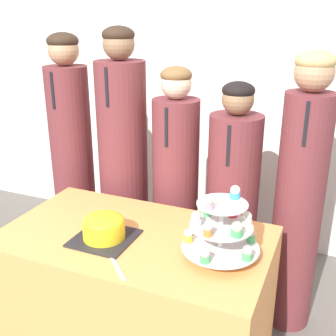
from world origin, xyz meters
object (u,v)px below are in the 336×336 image
object	(u,v)px
cupcake_stand	(222,228)
student_0	(73,163)
student_2	(175,193)
student_4	(299,201)
cake_knife	(114,261)
student_1	(124,170)
round_cake	(104,227)
student_3	(232,209)

from	to	relation	value
cupcake_stand	student_0	bearing A→B (deg)	151.90
student_2	student_4	xyz separation A→B (m)	(0.72, 0.00, 0.08)
cake_knife	student_0	distance (m)	1.17
student_4	student_1	bearing A→B (deg)	180.00
cupcake_stand	student_2	distance (m)	0.82
student_1	student_4	xyz separation A→B (m)	(1.08, -0.00, -0.02)
round_cake	cake_knife	distance (m)	0.20
student_3	student_1	bearing A→B (deg)	180.00
student_3	cake_knife	bearing A→B (deg)	-108.99
student_0	student_4	distance (m)	1.46
cake_knife	student_0	xyz separation A→B (m)	(-0.80, 0.85, 0.05)
cupcake_stand	student_1	size ratio (longest dim) A/B	0.20
student_3	student_0	bearing A→B (deg)	180.00
round_cake	student_1	size ratio (longest dim) A/B	0.16
student_2	student_3	bearing A→B (deg)	0.00
student_0	student_1	size ratio (longest dim) A/B	0.98
round_cake	student_1	xyz separation A→B (m)	(-0.28, 0.71, -0.01)
student_0	cupcake_stand	bearing A→B (deg)	-28.10
student_4	cupcake_stand	bearing A→B (deg)	-111.10
student_1	student_2	bearing A→B (deg)	-0.00
round_cake	student_4	bearing A→B (deg)	41.87
cake_knife	student_1	size ratio (longest dim) A/B	0.11
student_1	round_cake	bearing A→B (deg)	-68.19
round_cake	student_1	distance (m)	0.76
cupcake_stand	student_3	world-z (taller)	student_3
round_cake	student_4	size ratio (longest dim) A/B	0.17
cake_knife	student_2	size ratio (longest dim) A/B	0.12
student_2	student_3	size ratio (longest dim) A/B	1.04
student_1	student_4	world-z (taller)	student_1
round_cake	student_1	world-z (taller)	student_1
student_3	round_cake	bearing A→B (deg)	-120.88
student_4	round_cake	bearing A→B (deg)	-138.13
round_cake	cupcake_stand	bearing A→B (deg)	6.62
round_cake	student_0	size ratio (longest dim) A/B	0.17
cake_knife	cupcake_stand	distance (m)	0.48
round_cake	cake_knife	size ratio (longest dim) A/B	1.53
cupcake_stand	student_0	world-z (taller)	student_0
student_2	cake_knife	bearing A→B (deg)	-85.97
round_cake	student_2	xyz separation A→B (m)	(0.07, 0.71, -0.10)
round_cake	student_2	size ratio (longest dim) A/B	0.19
round_cake	cupcake_stand	xyz separation A→B (m)	(0.54, 0.06, 0.08)
student_0	student_3	world-z (taller)	student_0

